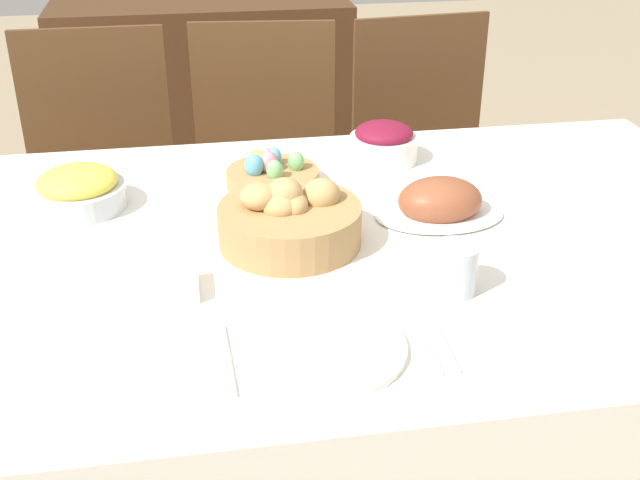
{
  "coord_description": "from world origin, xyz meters",
  "views": [
    {
      "loc": [
        -0.23,
        -1.3,
        1.45
      ],
      "look_at": [
        -0.03,
        -0.08,
        0.81
      ],
      "focal_mm": 45.0,
      "sensor_mm": 36.0,
      "label": 1
    }
  ],
  "objects_px": {
    "pineapple_bowl": "(78,190)",
    "dinner_plate": "(326,348)",
    "chair_far_right": "(429,172)",
    "sideboard": "(207,108)",
    "spoon": "(441,338)",
    "chair_far_left": "(102,194)",
    "butter_dish": "(158,286)",
    "drinking_cup": "(454,269)",
    "beet_salad_bowl": "(384,143)",
    "bread_basket": "(290,219)",
    "fork": "(227,359)",
    "chair_far_center": "(266,183)",
    "knife": "(421,340)",
    "ham_platter": "(440,203)",
    "egg_basket": "(272,174)"
  },
  "relations": [
    {
      "from": "spoon",
      "to": "beet_salad_bowl",
      "type": "bearing_deg",
      "value": 85.4
    },
    {
      "from": "beet_salad_bowl",
      "to": "butter_dish",
      "type": "relative_size",
      "value": 1.17
    },
    {
      "from": "chair_far_left",
      "to": "bread_basket",
      "type": "bearing_deg",
      "value": -64.06
    },
    {
      "from": "dinner_plate",
      "to": "egg_basket",
      "type": "bearing_deg",
      "value": 90.87
    },
    {
      "from": "sideboard",
      "to": "butter_dish",
      "type": "xyz_separation_m",
      "value": [
        -0.14,
        -2.04,
        0.36
      ]
    },
    {
      "from": "egg_basket",
      "to": "ham_platter",
      "type": "distance_m",
      "value": 0.37
    },
    {
      "from": "bread_basket",
      "to": "ham_platter",
      "type": "relative_size",
      "value": 1.02
    },
    {
      "from": "butter_dish",
      "to": "chair_far_center",
      "type": "bearing_deg",
      "value": 74.89
    },
    {
      "from": "bread_basket",
      "to": "drinking_cup",
      "type": "height_order",
      "value": "bread_basket"
    },
    {
      "from": "chair_far_left",
      "to": "drinking_cup",
      "type": "distance_m",
      "value": 1.33
    },
    {
      "from": "chair_far_center",
      "to": "dinner_plate",
      "type": "relative_size",
      "value": 4.05
    },
    {
      "from": "ham_platter",
      "to": "dinner_plate",
      "type": "xyz_separation_m",
      "value": [
        -0.3,
        -0.41,
        -0.02
      ]
    },
    {
      "from": "chair_far_right",
      "to": "spoon",
      "type": "height_order",
      "value": "chair_far_right"
    },
    {
      "from": "bread_basket",
      "to": "ham_platter",
      "type": "xyz_separation_m",
      "value": [
        0.3,
        0.06,
        -0.02
      ]
    },
    {
      "from": "egg_basket",
      "to": "knife",
      "type": "distance_m",
      "value": 0.63
    },
    {
      "from": "chair_far_center",
      "to": "dinner_plate",
      "type": "bearing_deg",
      "value": -85.74
    },
    {
      "from": "beet_salad_bowl",
      "to": "spoon",
      "type": "distance_m",
      "value": 0.72
    },
    {
      "from": "pineapple_bowl",
      "to": "fork",
      "type": "distance_m",
      "value": 0.62
    },
    {
      "from": "ham_platter",
      "to": "fork",
      "type": "bearing_deg",
      "value": -137.13
    },
    {
      "from": "bread_basket",
      "to": "chair_far_left",
      "type": "bearing_deg",
      "value": 115.81
    },
    {
      "from": "chair_far_center",
      "to": "knife",
      "type": "relative_size",
      "value": 5.51
    },
    {
      "from": "chair_far_right",
      "to": "egg_basket",
      "type": "relative_size",
      "value": 4.89
    },
    {
      "from": "chair_far_right",
      "to": "spoon",
      "type": "relative_size",
      "value": 5.51
    },
    {
      "from": "sideboard",
      "to": "spoon",
      "type": "distance_m",
      "value": 2.28
    },
    {
      "from": "knife",
      "to": "egg_basket",
      "type": "bearing_deg",
      "value": 101.94
    },
    {
      "from": "chair_far_left",
      "to": "butter_dish",
      "type": "bearing_deg",
      "value": -79.19
    },
    {
      "from": "chair_far_center",
      "to": "sideboard",
      "type": "xyz_separation_m",
      "value": [
        -0.14,
        1.0,
        -0.08
      ]
    },
    {
      "from": "chair_far_left",
      "to": "egg_basket",
      "type": "distance_m",
      "value": 0.81
    },
    {
      "from": "pineapple_bowl",
      "to": "drinking_cup",
      "type": "distance_m",
      "value": 0.77
    },
    {
      "from": "sideboard",
      "to": "beet_salad_bowl",
      "type": "relative_size",
      "value": 7.41
    },
    {
      "from": "egg_basket",
      "to": "chair_far_right",
      "type": "bearing_deg",
      "value": 48.88
    },
    {
      "from": "ham_platter",
      "to": "dinner_plate",
      "type": "height_order",
      "value": "ham_platter"
    },
    {
      "from": "drinking_cup",
      "to": "beet_salad_bowl",
      "type": "bearing_deg",
      "value": 87.76
    },
    {
      "from": "beet_salad_bowl",
      "to": "fork",
      "type": "xyz_separation_m",
      "value": [
        -0.4,
        -0.71,
        -0.04
      ]
    },
    {
      "from": "pineapple_bowl",
      "to": "dinner_plate",
      "type": "bearing_deg",
      "value": -54.82
    },
    {
      "from": "fork",
      "to": "knife",
      "type": "xyz_separation_m",
      "value": [
        0.29,
        0.0,
        0.0
      ]
    },
    {
      "from": "chair_far_left",
      "to": "spoon",
      "type": "xyz_separation_m",
      "value": [
        0.61,
        -1.24,
        0.27
      ]
    },
    {
      "from": "dinner_plate",
      "to": "chair_far_right",
      "type": "bearing_deg",
      "value": 66.53
    },
    {
      "from": "chair_far_right",
      "to": "knife",
      "type": "relative_size",
      "value": 5.51
    },
    {
      "from": "chair_far_right",
      "to": "egg_basket",
      "type": "distance_m",
      "value": 0.88
    },
    {
      "from": "dinner_plate",
      "to": "knife",
      "type": "relative_size",
      "value": 1.36
    },
    {
      "from": "chair_far_center",
      "to": "butter_dish",
      "type": "distance_m",
      "value": 1.11
    },
    {
      "from": "chair_far_right",
      "to": "butter_dish",
      "type": "xyz_separation_m",
      "value": [
        -0.78,
        -1.04,
        0.28
      ]
    },
    {
      "from": "butter_dish",
      "to": "bread_basket",
      "type": "bearing_deg",
      "value": 31.52
    },
    {
      "from": "fork",
      "to": "chair_far_center",
      "type": "bearing_deg",
      "value": 79.6
    },
    {
      "from": "chair_far_left",
      "to": "chair_far_right",
      "type": "bearing_deg",
      "value": 0.1
    },
    {
      "from": "chair_far_left",
      "to": "spoon",
      "type": "bearing_deg",
      "value": -63.58
    },
    {
      "from": "chair_far_center",
      "to": "egg_basket",
      "type": "height_order",
      "value": "chair_far_center"
    },
    {
      "from": "egg_basket",
      "to": "chair_far_left",
      "type": "bearing_deg",
      "value": 124.4
    },
    {
      "from": "sideboard",
      "to": "butter_dish",
      "type": "relative_size",
      "value": 8.67
    }
  ]
}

